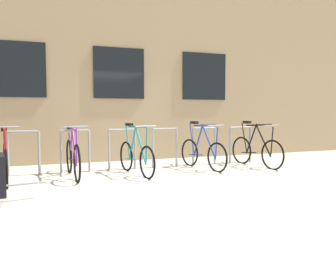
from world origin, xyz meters
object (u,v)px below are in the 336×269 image
Objects in this scene: bicycle_purple at (73,157)px; bicycle_teal at (136,156)px; bicycle_red at (5,161)px; bicycle_blue at (203,152)px; bicycle_black at (256,150)px.

bicycle_teal is at bearing -6.66° from bicycle_purple.
bicycle_red is 4.02m from bicycle_blue.
bicycle_black is 4.15m from bicycle_purple.
bicycle_teal reaches higher than bicycle_purple.
bicycle_teal is (-2.91, -0.03, -0.01)m from bicycle_black.
bicycle_purple is at bearing 5.37° from bicycle_red.
bicycle_teal is (-1.59, -0.17, 0.00)m from bicycle_blue.
bicycle_purple is 2.83m from bicycle_blue.
bicycle_blue is at bearing 1.91° from bicycle_red.
bicycle_purple is (1.19, 0.11, 0.01)m from bicycle_red.
bicycle_red is 0.94× the size of bicycle_purple.
bicycle_purple is 1.11× the size of bicycle_blue.
bicycle_blue is at bearing 6.01° from bicycle_teal.
bicycle_black is at bearing 0.01° from bicycle_red.
bicycle_red is 5.34m from bicycle_black.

